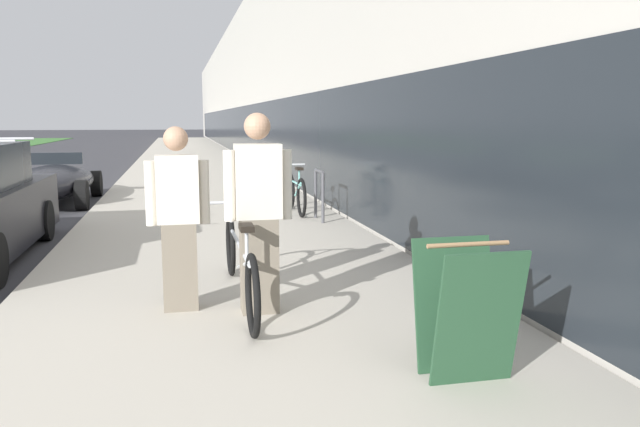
{
  "coord_description": "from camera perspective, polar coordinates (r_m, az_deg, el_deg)",
  "views": [
    {
      "loc": [
        5.4,
        -3.6,
        1.79
      ],
      "look_at": [
        9.42,
        13.94,
        -0.94
      ],
      "focal_mm": 35.0,
      "sensor_mm": 36.0,
      "label": 1
    }
  ],
  "objects": [
    {
      "name": "sidewalk_slab",
      "position": [
        24.67,
        -11.57,
        4.41
      ],
      "size": [
        4.4,
        70.0,
        0.12
      ],
      "color": "#BCB5A5",
      "rests_on": "ground"
    },
    {
      "name": "storefront_facade",
      "position": [
        33.56,
        0.57,
        11.16
      ],
      "size": [
        10.01,
        70.0,
        6.58
      ],
      "color": "#BCB7AD",
      "rests_on": "ground"
    },
    {
      "name": "tandem_bicycle",
      "position": [
        5.79,
        -7.34,
        -4.55
      ],
      "size": [
        0.52,
        2.64,
        0.83
      ],
      "color": "black",
      "rests_on": "sidewalk_slab"
    },
    {
      "name": "person_rider",
      "position": [
        5.38,
        -5.64,
        -0.02
      ],
      "size": [
        0.59,
        0.23,
        1.73
      ],
      "color": "#756B5B",
      "rests_on": "sidewalk_slab"
    },
    {
      "name": "person_bystander",
      "position": [
        5.58,
        -12.82,
        -0.48
      ],
      "size": [
        0.55,
        0.21,
        1.61
      ],
      "color": "#756B5B",
      "rests_on": "sidewalk_slab"
    },
    {
      "name": "bike_rack_hoop",
      "position": [
        10.35,
        -0.08,
        2.19
      ],
      "size": [
        0.05,
        0.6,
        0.84
      ],
      "color": "#4C4C51",
      "rests_on": "sidewalk_slab"
    },
    {
      "name": "cruiser_bike_nearest",
      "position": [
        11.2,
        -2.23,
        1.9
      ],
      "size": [
        0.52,
        1.75,
        0.86
      ],
      "color": "black",
      "rests_on": "sidewalk_slab"
    },
    {
      "name": "sandwich_board_sign",
      "position": [
        4.19,
        13.2,
        -8.57
      ],
      "size": [
        0.56,
        0.56,
        0.9
      ],
      "color": "#23472D",
      "rests_on": "sidewalk_slab"
    },
    {
      "name": "vintage_roadster_curbside",
      "position": [
        14.48,
        -23.23,
        2.66
      ],
      "size": [
        1.69,
        4.08,
        1.06
      ],
      "color": "black",
      "rests_on": "ground"
    }
  ]
}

